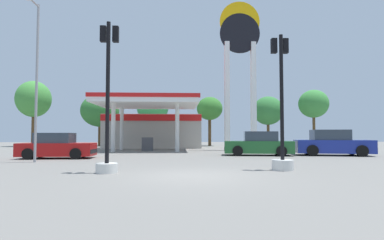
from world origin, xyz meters
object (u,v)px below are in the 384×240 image
car_1 (332,144)px  tree_3 (210,109)px  traffic_signal_0 (282,129)px  tree_4 (268,111)px  car_0 (258,144)px  traffic_signal_1 (108,121)px  station_pole_sign (240,57)px  car_2 (57,147)px  tree_5 (314,104)px  corner_streetlamp (35,67)px  tree_2 (153,109)px  tree_0 (34,99)px  tree_1 (100,111)px

car_1 → tree_3: size_ratio=0.84×
traffic_signal_0 → tree_4: tree_4 is taller
car_0 → tree_4: size_ratio=0.77×
traffic_signal_1 → tree_3: tree_3 is taller
station_pole_sign → traffic_signal_0: 15.71m
station_pole_sign → traffic_signal_1: station_pole_sign is taller
car_2 → tree_5: 27.79m
car_1 → corner_streetlamp: size_ratio=0.63×
station_pole_sign → tree_2: 12.99m
car_2 → traffic_signal_0: (10.67, -6.19, 0.90)m
car_2 → tree_4: tree_4 is taller
car_0 → car_1: bearing=-3.8°
corner_streetlamp → car_2: bearing=87.4°
car_0 → car_2: (-11.94, -1.95, -0.05)m
tree_2 → traffic_signal_1: bearing=-89.1°
corner_streetlamp → tree_3: bearing=63.2°
traffic_signal_1 → tree_0: 28.78m
car_2 → corner_streetlamp: (-0.12, -2.60, 3.94)m
tree_3 → tree_5: 11.81m
tree_3 → car_0: bearing=-85.2°
car_1 → tree_5: size_ratio=0.76×
tree_0 → tree_1: bearing=6.1°
tree_2 → tree_5: size_ratio=0.90×
tree_3 → station_pole_sign: bearing=-81.8°
corner_streetlamp → tree_5: bearing=40.3°
tree_3 → corner_streetlamp: size_ratio=0.75×
traffic_signal_1 → car_2: bearing=122.6°
tree_0 → traffic_signal_0: bearing=-50.0°
car_1 → tree_0: size_ratio=0.65×
traffic_signal_0 → tree_0: (-20.42, 24.36, 3.84)m
traffic_signal_0 → tree_4: (6.75, 24.22, 2.59)m
tree_1 → tree_0: bearing=-173.9°
traffic_signal_1 → tree_2: tree_2 is taller
station_pole_sign → traffic_signal_0: (-1.39, -14.27, -6.40)m
tree_2 → tree_4: size_ratio=0.99×
tree_1 → corner_streetlamp: 21.70m
traffic_signal_0 → tree_3: 24.88m
traffic_signal_1 → corner_streetlamp: size_ratio=0.69×
traffic_signal_1 → tree_4: bearing=62.0°
tree_0 → tree_2: 13.71m
tree_5 → car_1: bearing=-110.6°
traffic_signal_0 → station_pole_sign: bearing=84.4°
tree_4 → car_1: bearing=-92.7°
tree_5 → tree_2: bearing=176.1°
car_0 → traffic_signal_1: traffic_signal_1 is taller
tree_5 → corner_streetlamp: size_ratio=0.83×
car_0 → tree_3: (-1.39, 16.58, 3.69)m
car_0 → traffic_signal_1: bearing=-131.5°
traffic_signal_1 → tree_3: 26.12m
traffic_signal_0 → tree_2: tree_2 is taller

